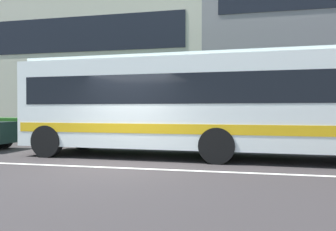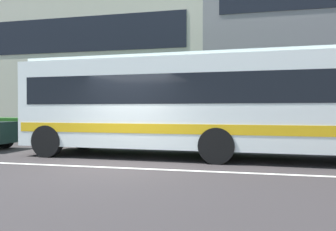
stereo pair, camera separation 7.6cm
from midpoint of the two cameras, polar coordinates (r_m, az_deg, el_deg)
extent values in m
plane|color=#312C2D|center=(8.91, -9.05, -8.63)|extent=(160.00, 160.00, 0.00)
cube|color=silver|center=(8.91, -9.05, -8.60)|extent=(60.00, 0.16, 0.01)
cube|color=#25601E|center=(15.39, -9.51, -2.54)|extent=(15.48, 1.10, 1.11)
cube|color=beige|center=(26.82, -16.62, 8.50)|extent=(21.83, 10.20, 10.08)
cube|color=black|center=(22.71, -23.20, 11.93)|extent=(20.08, 0.04, 2.02)
cube|color=white|center=(10.59, 5.39, 2.01)|extent=(11.27, 2.86, 2.66)
cube|color=black|center=(10.61, 5.40, 4.17)|extent=(10.60, 2.86, 0.85)
cube|color=gold|center=(10.60, 5.39, -1.94)|extent=(11.05, 2.87, 0.28)
cube|color=white|center=(10.71, 5.41, 9.46)|extent=(10.81, 2.44, 0.12)
cube|color=black|center=(12.80, -20.24, 3.55)|extent=(0.10, 2.10, 0.94)
cylinder|color=black|center=(11.31, -19.38, -4.09)|extent=(1.01, 0.31, 1.00)
cylinder|color=black|center=(13.26, -13.75, -3.34)|extent=(1.01, 0.31, 1.00)
cylinder|color=black|center=(9.41, 8.37, -5.05)|extent=(1.01, 0.31, 1.00)
cylinder|color=black|center=(11.68, 9.68, -3.89)|extent=(1.01, 0.31, 1.00)
cylinder|color=black|center=(14.66, -25.48, -3.70)|extent=(0.64, 0.23, 0.64)
camera|label=1|loc=(0.04, -89.79, 0.00)|focal=36.35mm
camera|label=2|loc=(0.04, 90.21, 0.00)|focal=36.35mm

